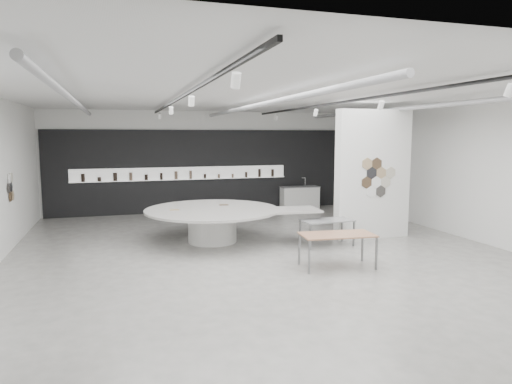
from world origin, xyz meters
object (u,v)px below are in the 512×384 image
object	(u,v)px
display_island	(215,220)
sample_table_stone	(327,222)
sample_table_wood	(337,236)
kitchen_counter	(300,197)
partition_column	(373,174)

from	to	relation	value
display_island	sample_table_stone	size ratio (longest dim) A/B	3.46
sample_table_wood	kitchen_counter	xyz separation A→B (m)	(2.38, 7.92, -0.25)
sample_table_wood	display_island	bearing A→B (deg)	123.16
display_island	sample_table_stone	world-z (taller)	display_island
sample_table_wood	kitchen_counter	size ratio (longest dim) A/B	1.08
kitchen_counter	display_island	bearing A→B (deg)	-132.25
partition_column	sample_table_wood	distance (m)	3.51
partition_column	kitchen_counter	world-z (taller)	partition_column
partition_column	display_island	bearing A→B (deg)	170.28
partition_column	sample_table_stone	distance (m)	2.08
sample_table_wood	sample_table_stone	xyz separation A→B (m)	(0.66, 1.88, -0.06)
partition_column	sample_table_stone	size ratio (longest dim) A/B	2.61
display_island	sample_table_wood	size ratio (longest dim) A/B	2.86
display_island	kitchen_counter	distance (m)	6.51
sample_table_wood	sample_table_stone	distance (m)	2.00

